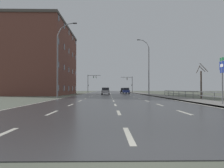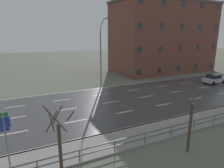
% 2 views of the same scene
% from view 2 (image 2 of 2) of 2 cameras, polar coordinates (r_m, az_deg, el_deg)
% --- Properties ---
extents(guardrail, '(0.07, 28.46, 1.00)m').
position_cam_2_polar(guardrail, '(14.97, 5.41, -15.98)').
color(guardrail, '#515459').
rests_on(guardrail, ground).
extents(street_lamp_left_bank, '(2.76, 0.24, 10.54)m').
position_cam_2_polar(street_lamp_left_bank, '(30.75, -3.20, 8.44)').
color(street_lamp_left_bank, slate).
rests_on(street_lamp_left_bank, ground).
extents(highway_sign, '(0.09, 0.68, 3.77)m').
position_cam_2_polar(highway_sign, '(13.82, -28.64, -12.48)').
color(highway_sign, slate).
rests_on(highway_sign, ground).
extents(car_distant, '(1.86, 4.11, 1.57)m').
position_cam_2_polar(car_distant, '(38.06, 27.65, 1.35)').
color(car_distant, '#B7B7BC').
rests_on(car_distant, ground).
extents(brick_building, '(11.50, 22.53, 15.11)m').
position_cam_2_polar(brick_building, '(46.81, 14.52, 12.99)').
color(brick_building, brown).
rests_on(brick_building, ground).
extents(bare_tree_near, '(1.48, 1.52, 4.79)m').
position_cam_2_polar(bare_tree_near, '(11.85, -14.93, -17.02)').
color(bare_tree_near, '#423328').
rests_on(bare_tree_near, ground).
extents(bare_tree_mid, '(1.34, 1.39, 4.67)m').
position_cam_2_polar(bare_tree_mid, '(15.03, 21.76, -10.91)').
color(bare_tree_mid, '#423328').
rests_on(bare_tree_mid, ground).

